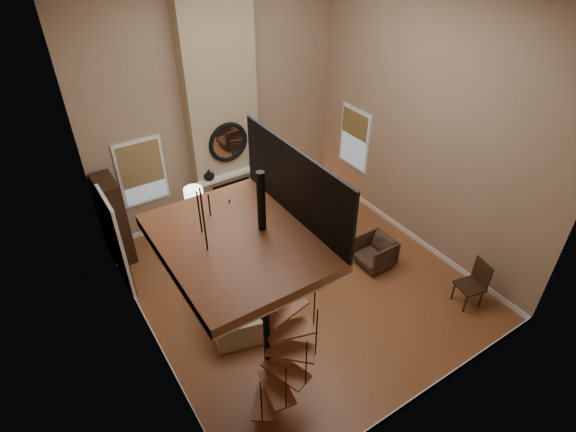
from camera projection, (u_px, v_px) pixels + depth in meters
ground at (299, 281)px, 9.46m from camera, size 6.00×6.50×0.01m
back_wall at (217, 102)px, 10.07m from camera, size 6.00×0.02×5.50m
front_wall at (450, 272)px, 5.64m from camera, size 6.00×0.02×5.50m
left_wall at (126, 219)px, 6.52m from camera, size 0.02×6.50×5.50m
right_wall at (425, 123)px, 9.19m from camera, size 0.02×6.50×5.50m
baseboard_back at (227, 204)px, 11.63m from camera, size 6.00×0.02×0.12m
baseboard_front at (415, 399)px, 7.21m from camera, size 6.00×0.02×0.12m
baseboard_left at (158, 343)px, 8.09m from camera, size 0.02×6.50×0.12m
baseboard_right at (405, 230)px, 10.75m from camera, size 0.02×6.50×0.12m
chimney_breast at (221, 105)px, 9.94m from camera, size 1.60×0.38×5.50m
hearth at (239, 219)px, 11.20m from camera, size 1.50×0.60×0.04m
firebox at (232, 195)px, 11.08m from camera, size 0.95×0.02×0.72m
mantel at (232, 175)px, 10.68m from camera, size 1.70×0.18×0.06m
mirror_frame at (228, 143)px, 10.26m from camera, size 0.94×0.10×0.94m
mirror_disc at (228, 142)px, 10.26m from camera, size 0.80×0.01×0.80m
vase_left at (209, 175)px, 10.37m from camera, size 0.24×0.24×0.25m
vase_right at (253, 162)px, 10.90m from camera, size 0.20×0.20×0.21m
window_back at (142, 171)px, 9.87m from camera, size 1.02×0.06×1.52m
window_right at (355, 137)px, 11.19m from camera, size 0.06×1.02×1.52m
entry_door at (118, 244)px, 8.76m from camera, size 0.10×1.05×2.16m
loft at (244, 235)px, 5.44m from camera, size 1.70×2.20×1.09m
spiral_stair at (267, 311)px, 6.41m from camera, size 1.47×1.47×4.06m
hutch at (114, 220)px, 9.58m from camera, size 0.40×0.85×1.91m
sofa at (231, 278)px, 8.95m from camera, size 1.83×3.01×0.82m
armchair_near at (330, 221)px, 10.55m from camera, size 0.99×0.98×0.72m
armchair_far at (378, 251)px, 9.69m from camera, size 0.72×0.70×0.65m
coffee_table at (291, 274)px, 9.20m from camera, size 1.23×0.70×0.45m
bowl at (290, 265)px, 9.11m from camera, size 0.43×0.43×0.11m
book at (310, 265)px, 9.15m from camera, size 0.24×0.31×0.03m
floor_lamp at (195, 201)px, 9.32m from camera, size 0.38×0.38×1.70m
accent_lamp at (290, 185)px, 12.01m from camera, size 0.14×0.14×0.50m
side_chair at (475, 282)px, 8.68m from camera, size 0.54×0.54×0.97m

